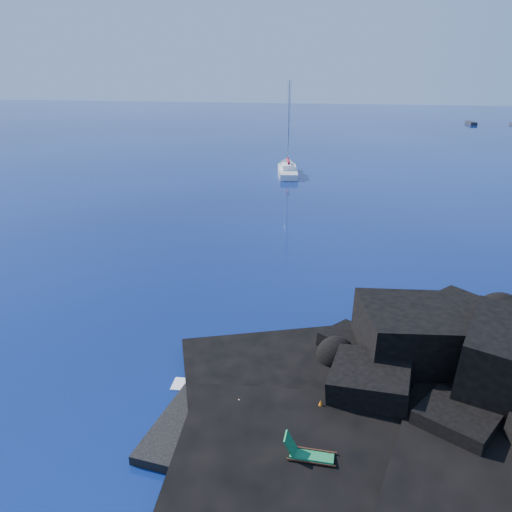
{
  "coord_description": "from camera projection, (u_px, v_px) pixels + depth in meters",
  "views": [
    {
      "loc": [
        6.91,
        -14.32,
        12.61
      ],
      "look_at": [
        1.14,
        13.6,
        2.0
      ],
      "focal_mm": 35.0,
      "sensor_mm": 36.0,
      "label": 1
    }
  ],
  "objects": [
    {
      "name": "surf_foam",
      "position": [
        301.0,
        369.0,
        22.49
      ],
      "size": [
        10.0,
        8.0,
        0.06
      ],
      "primitive_type": null,
      "color": "white",
      "rests_on": "ground"
    },
    {
      "name": "towel",
      "position": [
        227.0,
        406.0,
        19.41
      ],
      "size": [
        2.19,
        1.43,
        0.05
      ],
      "primitive_type": "cube",
      "rotation": [
        0.0,
        0.0,
        0.26
      ],
      "color": "silver",
      "rests_on": "beach"
    },
    {
      "name": "sunbather",
      "position": [
        227.0,
        402.0,
        19.36
      ],
      "size": [
        1.87,
        0.89,
        0.24
      ],
      "primitive_type": null,
      "rotation": [
        0.0,
        0.0,
        0.26
      ],
      "color": "tan",
      "rests_on": "towel"
    },
    {
      "name": "distant_boat_a",
      "position": [
        471.0,
        124.0,
        125.18
      ],
      "size": [
        2.09,
        5.22,
        0.68
      ],
      "primitive_type": "cube",
      "rotation": [
        0.0,
        0.0,
        0.1
      ],
      "color": "black",
      "rests_on": "ground"
    },
    {
      "name": "headland",
      "position": [
        502.0,
        421.0,
        19.14
      ],
      "size": [
        24.0,
        24.0,
        3.6
      ],
      "primitive_type": null,
      "color": "black",
      "rests_on": "ground"
    },
    {
      "name": "ground",
      "position": [
        154.0,
        426.0,
        18.85
      ],
      "size": [
        400.0,
        400.0,
        0.0
      ],
      "primitive_type": "plane",
      "color": "black",
      "rests_on": "ground"
    },
    {
      "name": "beach",
      "position": [
        273.0,
        434.0,
        18.46
      ],
      "size": [
        9.08,
        6.86,
        0.7
      ],
      "primitive_type": "cube",
      "rotation": [
        0.0,
        0.0,
        -0.1
      ],
      "color": "black",
      "rests_on": "ground"
    },
    {
      "name": "marker_cone",
      "position": [
        320.0,
        406.0,
        19.03
      ],
      "size": [
        0.34,
        0.34,
        0.51
      ],
      "primitive_type": "cone",
      "rotation": [
        0.0,
        0.0,
        -0.01
      ],
      "color": "orange",
      "rests_on": "beach"
    },
    {
      "name": "sailboat",
      "position": [
        288.0,
        174.0,
        64.65
      ],
      "size": [
        4.36,
        11.36,
        11.66
      ],
      "primitive_type": null,
      "rotation": [
        0.0,
        0.0,
        0.19
      ],
      "color": "silver",
      "rests_on": "ground"
    },
    {
      "name": "deck_chair",
      "position": [
        312.0,
        451.0,
        16.35
      ],
      "size": [
        1.64,
        0.73,
        1.13
      ],
      "primitive_type": null,
      "rotation": [
        0.0,
        0.0,
        -0.0
      ],
      "color": "#19703C",
      "rests_on": "beach"
    }
  ]
}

